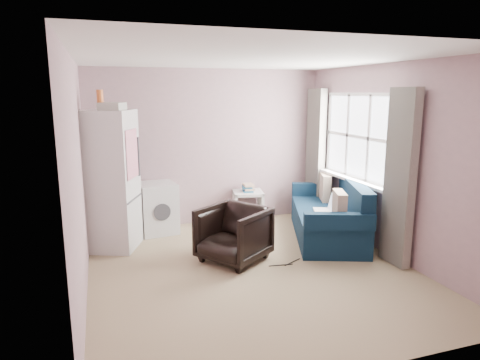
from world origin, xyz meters
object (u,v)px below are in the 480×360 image
at_px(armchair, 233,231).
at_px(fridge, 110,180).
at_px(sofa, 331,216).
at_px(washing_machine, 157,207).
at_px(side_table, 248,204).

distance_m(armchair, fridge, 1.84).
bearing_deg(fridge, sofa, 11.42).
bearing_deg(washing_machine, armchair, -69.34).
height_order(armchair, fridge, fridge).
distance_m(fridge, washing_machine, 0.99).
bearing_deg(sofa, armchair, -145.66).
height_order(washing_machine, side_table, washing_machine).
xyz_separation_m(armchair, side_table, (0.73, 1.52, -0.08)).
bearing_deg(fridge, side_table, 35.81).
bearing_deg(sofa, side_table, 150.30).
bearing_deg(armchair, fridge, -159.69).
bearing_deg(armchair, sofa, 68.32).
xyz_separation_m(washing_machine, side_table, (1.50, 0.07, -0.10)).
distance_m(fridge, sofa, 3.21).
bearing_deg(side_table, washing_machine, -177.50).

